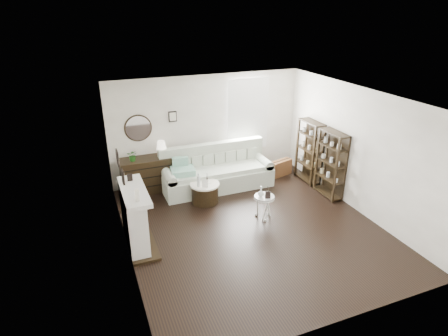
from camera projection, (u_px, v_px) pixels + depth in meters
name	position (u px, v px, depth m)	size (l,w,h in m)	color
room	(235.00, 116.00, 9.68)	(5.50, 5.50, 5.50)	black
fireplace	(135.00, 219.00, 7.03)	(0.50, 1.40, 1.84)	silver
shelf_unit_far	(309.00, 151.00, 9.56)	(0.30, 0.80, 1.60)	black
shelf_unit_near	(331.00, 164.00, 8.79)	(0.30, 0.80, 1.60)	black
sofa	(216.00, 173.00, 9.40)	(2.74, 0.95, 1.06)	#A7B29F
quilt	(183.00, 171.00, 8.88)	(0.55, 0.45, 0.14)	#289564
suitcase	(281.00, 168.00, 10.07)	(0.64, 0.21, 0.43)	brown
dresser	(148.00, 175.00, 9.15)	(1.29, 0.55, 0.86)	black
table_lamp	(161.00, 149.00, 9.03)	(0.24, 0.24, 0.39)	white
potted_plant	(133.00, 156.00, 8.77)	(0.25, 0.21, 0.27)	#1D5117
drum_table	(205.00, 193.00, 8.68)	(0.68, 0.68, 0.47)	black
pedestal_table	(264.00, 198.00, 7.94)	(0.43, 0.43, 0.52)	white
eiffel_drum	(207.00, 178.00, 8.62)	(0.12, 0.12, 0.21)	black
bottle_drum	(199.00, 180.00, 8.41)	(0.08, 0.08, 0.32)	silver
card_frame_drum	(205.00, 184.00, 8.40)	(0.13, 0.01, 0.18)	white
eiffel_ped	(268.00, 191.00, 7.94)	(0.10, 0.10, 0.18)	black
flask_ped	(261.00, 191.00, 7.86)	(0.13, 0.13, 0.23)	silver
card_frame_ped	(268.00, 195.00, 7.80)	(0.11, 0.01, 0.15)	black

